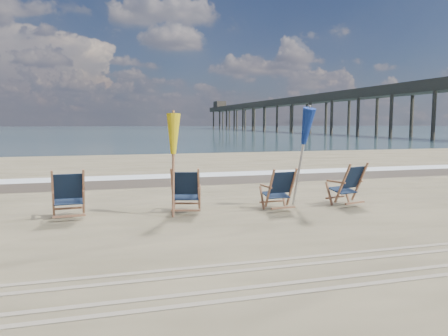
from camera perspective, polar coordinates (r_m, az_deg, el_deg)
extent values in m
plane|color=#314851|center=(135.96, -15.04, 4.89)|extent=(400.00, 400.00, 0.00)
cube|color=silver|center=(16.60, -5.90, -0.99)|extent=(200.00, 1.40, 0.01)
cube|color=#42362A|center=(15.14, -4.87, -1.65)|extent=(200.00, 2.60, 0.00)
cylinder|color=#A16848|center=(9.26, -6.65, 0.25)|extent=(0.06, 0.06, 2.17)
cone|color=yellow|center=(9.22, -6.70, 4.02)|extent=(0.30, 0.30, 0.85)
cylinder|color=#A5A5AD|center=(10.50, 9.97, 1.46)|extent=(0.06, 0.06, 2.38)
cone|color=navy|center=(10.47, 10.04, 5.37)|extent=(0.30, 0.30, 0.85)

